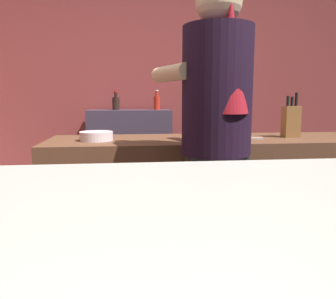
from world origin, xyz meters
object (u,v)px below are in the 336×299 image
bartender (217,134)px  chefs_knife (243,138)px  bottle_hot_sauce (157,102)px  bottle_vinegar (116,103)px  knife_block (291,121)px  mixing_bowl (96,136)px

bartender → chefs_knife: 0.50m
bottle_hot_sauce → bottle_vinegar: bearing=-176.0°
chefs_knife → knife_block: bearing=19.5°
bottle_vinegar → bottle_hot_sauce: size_ratio=0.92×
bartender → bottle_hot_sauce: bearing=-14.2°
knife_block → chefs_knife: 0.35m
bottle_vinegar → bottle_hot_sauce: bottle_hot_sauce is taller
knife_block → mixing_bowl: size_ratio=1.46×
knife_block → chefs_knife: knife_block is taller
knife_block → mixing_bowl: bearing=-178.1°
bottle_vinegar → knife_block: bearing=-48.0°
knife_block → bottle_vinegar: (-1.17, 1.29, 0.10)m
knife_block → bottle_vinegar: bearing=132.0°
bartender → bottle_vinegar: bartender is taller
knife_block → chefs_knife: size_ratio=1.19×
chefs_knife → bottle_hot_sauce: (-0.43, 1.37, 0.21)m
bottle_vinegar → bartender: bearing=-72.4°
bartender → bottle_hot_sauce: 1.79m
bartender → bottle_vinegar: 1.84m
mixing_bowl → bottle_hot_sauce: bearing=70.7°
knife_block → bottle_hot_sauce: bottle_hot_sauce is taller
mixing_bowl → bottle_vinegar: bearing=87.0°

